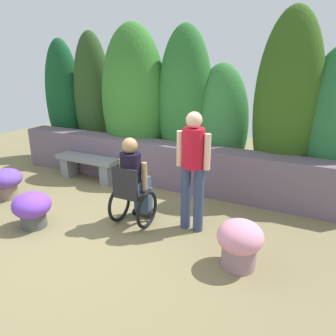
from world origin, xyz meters
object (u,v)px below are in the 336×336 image
Objects in this scene: stone_bench at (88,165)px; person_in_wheelchair at (133,184)px; flower_pot_terracotta_by_wall at (32,208)px; person_standing_companion at (193,164)px; flower_pot_red_accent at (6,181)px; flower_pot_purple_near at (240,242)px.

person_in_wheelchair is at bearing -34.27° from stone_bench.
flower_pot_terracotta_by_wall is (-1.26, -0.77, -0.32)m from person_in_wheelchair.
person_standing_companion is (0.84, 0.21, 0.37)m from person_in_wheelchair.
person_standing_companion is 3.09× the size of flower_pot_terracotta_by_wall.
person_in_wheelchair reaches higher than flower_pot_red_accent.
flower_pot_purple_near is at bearing -1.96° from flower_pot_red_accent.
flower_pot_terracotta_by_wall is at bearing -75.70° from stone_bench.
flower_pot_purple_near is (1.69, -0.37, -0.29)m from person_in_wheelchair.
flower_pot_red_accent is (-1.24, 0.54, 0.02)m from flower_pot_terracotta_by_wall.
stone_bench is 2.91m from person_standing_companion.
stone_bench is 2.47× the size of flower_pot_red_accent.
person_in_wheelchair is 1.52m from flower_pot_terracotta_by_wall.
flower_pot_purple_near is at bearing 7.66° from flower_pot_terracotta_by_wall.
stone_bench is at bearing 63.93° from flower_pot_red_accent.
flower_pot_terracotta_by_wall is at bearing -23.53° from flower_pot_red_accent.
person_in_wheelchair is 1.76m from flower_pot_purple_near.
flower_pot_red_accent is at bearing -118.30° from stone_bench.
flower_pot_red_accent is (-2.51, -0.23, -0.30)m from person_in_wheelchair.
flower_pot_red_accent is at bearing -179.47° from person_in_wheelchair.
person_in_wheelchair is 2.40× the size of flower_pot_red_accent.
person_in_wheelchair is at bearing 5.22° from flower_pot_red_accent.
flower_pot_purple_near is (3.53, -1.52, 0.01)m from stone_bench.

